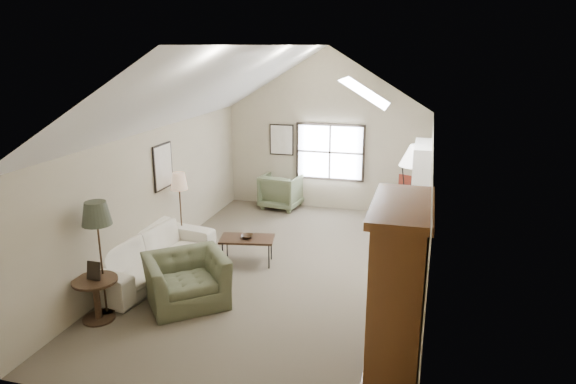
% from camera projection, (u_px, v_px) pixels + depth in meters
% --- Properties ---
extents(room_shell, '(5.01, 8.01, 4.00)m').
position_uv_depth(room_shell, '(282.00, 94.00, 8.56)').
color(room_shell, brown).
rests_on(room_shell, ground).
extents(window, '(1.72, 0.08, 1.42)m').
position_uv_depth(window, '(330.00, 152.00, 12.68)').
color(window, black).
rests_on(window, room_shell).
extents(skylight, '(0.80, 1.20, 0.52)m').
position_uv_depth(skylight, '(366.00, 91.00, 9.05)').
color(skylight, white).
rests_on(skylight, room_shell).
extents(wall_art, '(1.97, 3.71, 0.88)m').
position_uv_depth(wall_art, '(224.00, 153.00, 11.24)').
color(wall_art, black).
rests_on(wall_art, room_shell).
extents(armoire, '(0.60, 1.50, 2.20)m').
position_uv_depth(armoire, '(397.00, 288.00, 6.36)').
color(armoire, brown).
rests_on(armoire, ground).
extents(tv_alcove, '(0.32, 1.30, 2.10)m').
position_uv_depth(tv_alcove, '(420.00, 197.00, 10.01)').
color(tv_alcove, white).
rests_on(tv_alcove, ground).
extents(media_console, '(0.34, 1.18, 0.60)m').
position_uv_depth(media_console, '(416.00, 237.00, 10.25)').
color(media_console, '#382316').
rests_on(media_console, ground).
extents(tv_panel, '(0.05, 0.90, 0.55)m').
position_uv_depth(tv_panel, '(418.00, 208.00, 10.08)').
color(tv_panel, black).
rests_on(tv_panel, media_console).
extents(sofa, '(1.45, 2.77, 0.77)m').
position_uv_depth(sofa, '(151.00, 256.00, 9.15)').
color(sofa, silver).
rests_on(sofa, ground).
extents(armchair_near, '(1.63, 1.62, 0.80)m').
position_uv_depth(armchair_near, '(187.00, 280.00, 8.16)').
color(armchair_near, '#5A5B3F').
rests_on(armchair_near, ground).
extents(armchair_far, '(1.07, 1.09, 0.88)m').
position_uv_depth(armchair_far, '(282.00, 191.00, 13.02)').
color(armchair_far, '#5F6949').
rests_on(armchair_far, ground).
extents(coffee_table, '(1.09, 0.74, 0.51)m').
position_uv_depth(coffee_table, '(247.00, 251.00, 9.70)').
color(coffee_table, '#321E14').
rests_on(coffee_table, ground).
extents(bowl, '(0.28, 0.28, 0.06)m').
position_uv_depth(bowl, '(247.00, 236.00, 9.62)').
color(bowl, '#342115').
rests_on(bowl, coffee_table).
extents(side_table, '(0.76, 0.76, 0.66)m').
position_uv_depth(side_table, '(97.00, 300.00, 7.68)').
color(side_table, '#3A2618').
rests_on(side_table, ground).
extents(side_chair, '(0.59, 0.59, 1.15)m').
position_uv_depth(side_chair, '(403.00, 201.00, 11.66)').
color(side_chair, maroon).
rests_on(side_chair, ground).
extents(tripod_lamp, '(0.81, 0.81, 2.17)m').
position_uv_depth(tripod_lamp, '(413.00, 196.00, 10.32)').
color(tripod_lamp, white).
rests_on(tripod_lamp, ground).
extents(dark_lamp, '(0.51, 0.51, 1.84)m').
position_uv_depth(dark_lamp, '(101.00, 258.00, 7.70)').
color(dark_lamp, '#282C1F').
rests_on(dark_lamp, ground).
extents(tan_lamp, '(0.38, 0.38, 1.65)m').
position_uv_depth(tan_lamp, '(181.00, 212.00, 10.14)').
color(tan_lamp, tan).
rests_on(tan_lamp, ground).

